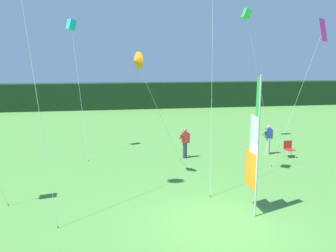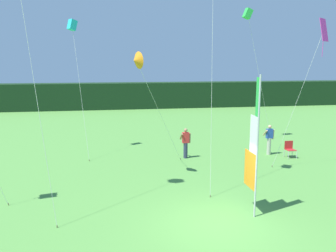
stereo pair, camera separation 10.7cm
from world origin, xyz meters
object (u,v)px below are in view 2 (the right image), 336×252
Objects in this scene: kite_orange_delta_3 at (137,61)px; folding_chair at (290,148)px; kite_magenta_diamond_0 at (322,35)px; banner_flag at (254,149)px; person_mid_field at (186,142)px; kite_green_box_1 at (248,15)px; person_near_banner at (269,139)px; kite_cyan_box_6 at (72,26)px.

folding_chair is at bearing 15.79° from kite_orange_delta_3.
banner_flag is at bearing -137.81° from kite_magenta_diamond_0.
kite_magenta_diamond_0 is at bearing -24.51° from person_mid_field.
banner_flag is 7.56m from person_mid_field.
banner_flag is at bearing -110.08° from kite_green_box_1.
folding_chair is 0.11× the size of kite_green_box_1.
folding_chair is (0.88, -0.73, -0.39)m from person_near_banner.
kite_green_box_1 is (-1.20, 6.23, 1.65)m from kite_magenta_diamond_0.
kite_cyan_box_6 is at bearing 156.30° from kite_magenta_diamond_0.
kite_magenta_diamond_0 is (0.23, -1.89, 5.88)m from folding_chair.
kite_orange_delta_3 is (-2.84, -3.19, 4.32)m from person_mid_field.
kite_orange_delta_3 reaches higher than folding_chair.
banner_flag is 6.21m from kite_orange_delta_3.
person_near_banner is 12.59m from kite_cyan_box_6.
kite_cyan_box_6 reaches higher than person_mid_field.
person_near_banner reaches higher than folding_chair.
kite_cyan_box_6 is (-11.54, 3.27, 6.58)m from folding_chair.
person_near_banner is 1.03× the size of person_mid_field.
kite_orange_delta_3 is at bearing 130.03° from banner_flag.
person_mid_field is 0.22× the size of kite_cyan_box_6.
kite_green_box_1 is 1.13× the size of kite_cyan_box_6.
folding_chair is 10.00m from kite_orange_delta_3.
kite_orange_delta_3 is 6.71m from kite_cyan_box_6.
person_mid_field is (-0.69, 7.40, -1.41)m from banner_flag.
folding_chair is 0.12× the size of kite_cyan_box_6.
kite_orange_delta_3 is (-3.53, 4.20, 2.91)m from banner_flag.
banner_flag is 2.82× the size of person_near_banner.
kite_cyan_box_6 is at bearing -174.24° from kite_green_box_1.
banner_flag is at bearing -119.15° from person_near_banner.
banner_flag is 8.51m from person_near_banner.
kite_orange_delta_3 reaches higher than person_mid_field.
kite_green_box_1 is (-0.97, 4.34, 7.53)m from folding_chair.
kite_green_box_1 is at bearing 102.56° from folding_chair.
folding_chair is at bearing 53.07° from banner_flag.
person_mid_field is 8.91m from kite_cyan_box_6.
banner_flag is 0.56× the size of kite_green_box_1.
person_near_banner is 0.23× the size of kite_cyan_box_6.
person_near_banner is 1.90× the size of folding_chair.
kite_magenta_diamond_0 is 6.56m from kite_green_box_1.
kite_cyan_box_6 is at bearing 123.61° from banner_flag.
person_mid_field is at bearing 172.04° from folding_chair.
kite_green_box_1 is at bearing 41.83° from kite_orange_delta_3.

